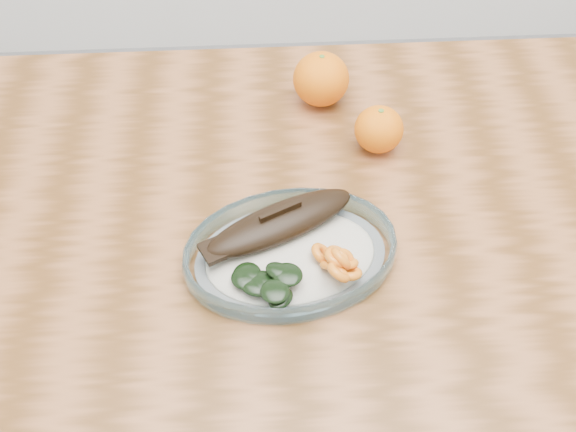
{
  "coord_description": "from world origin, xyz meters",
  "views": [
    {
      "loc": [
        -0.14,
        -0.66,
        1.49
      ],
      "look_at": [
        -0.1,
        -0.02,
        0.77
      ],
      "focal_mm": 45.0,
      "sensor_mm": 36.0,
      "label": 1
    }
  ],
  "objects_px": {
    "orange_left": "(321,79)",
    "orange_right": "(379,129)",
    "plated_meal": "(290,251)",
    "dining_table": "(354,258)"
  },
  "relations": [
    {
      "from": "orange_left",
      "to": "orange_right",
      "type": "xyz_separation_m",
      "value": [
        0.08,
        -0.11,
        -0.01
      ]
    },
    {
      "from": "orange_left",
      "to": "orange_right",
      "type": "distance_m",
      "value": 0.14
    },
    {
      "from": "dining_table",
      "to": "plated_meal",
      "type": "distance_m",
      "value": 0.17
    },
    {
      "from": "orange_right",
      "to": "plated_meal",
      "type": "bearing_deg",
      "value": -124.44
    },
    {
      "from": "orange_left",
      "to": "plated_meal",
      "type": "bearing_deg",
      "value": -101.75
    },
    {
      "from": "plated_meal",
      "to": "orange_left",
      "type": "bearing_deg",
      "value": 68.1
    },
    {
      "from": "dining_table",
      "to": "orange_right",
      "type": "height_order",
      "value": "orange_right"
    },
    {
      "from": "orange_left",
      "to": "orange_right",
      "type": "relative_size",
      "value": 1.22
    },
    {
      "from": "plated_meal",
      "to": "orange_left",
      "type": "relative_size",
      "value": 6.56
    },
    {
      "from": "plated_meal",
      "to": "dining_table",
      "type": "bearing_deg",
      "value": 27.24
    }
  ]
}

